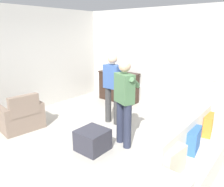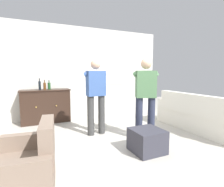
# 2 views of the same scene
# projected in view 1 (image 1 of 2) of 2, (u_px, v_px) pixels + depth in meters

# --- Properties ---
(ground) EXTENTS (10.40, 10.40, 0.00)m
(ground) POSITION_uv_depth(u_px,v_px,m) (99.00, 138.00, 4.59)
(ground) COLOR #B2ADA3
(wall_back_with_window) EXTENTS (5.20, 0.15, 2.80)m
(wall_back_with_window) POSITION_uv_depth(u_px,v_px,m) (163.00, 59.00, 6.16)
(wall_back_with_window) COLOR beige
(wall_back_with_window) RESTS_ON ground
(wall_side_left) EXTENTS (0.12, 5.20, 2.80)m
(wall_side_left) POSITION_uv_depth(u_px,v_px,m) (25.00, 61.00, 5.81)
(wall_side_left) COLOR beige
(wall_side_left) RESTS_ON ground
(couch) EXTENTS (0.57, 2.28, 0.90)m
(couch) POSITION_uv_depth(u_px,v_px,m) (194.00, 155.00, 3.34)
(couch) COLOR silver
(couch) RESTS_ON ground
(armchair) EXTENTS (0.75, 0.95, 0.85)m
(armchair) POSITION_uv_depth(u_px,v_px,m) (22.00, 117.00, 4.96)
(armchair) COLOR #7F6B5B
(armchair) RESTS_ON ground
(sideboard_cabinet) EXTENTS (1.31, 0.49, 0.93)m
(sideboard_cabinet) POSITION_uv_depth(u_px,v_px,m) (118.00, 87.00, 6.94)
(sideboard_cabinet) COLOR black
(sideboard_cabinet) RESTS_ON ground
(bottle_wine_green) EXTENTS (0.07, 0.07, 0.26)m
(bottle_wine_green) POSITION_uv_depth(u_px,v_px,m) (119.00, 69.00, 6.82)
(bottle_wine_green) COLOR #593314
(bottle_wine_green) RESTS_ON sideboard_cabinet
(bottle_liquor_amber) EXTENTS (0.08, 0.08, 0.25)m
(bottle_liquor_amber) POSITION_uv_depth(u_px,v_px,m) (123.00, 69.00, 6.76)
(bottle_liquor_amber) COLOR #1E4C23
(bottle_liquor_amber) RESTS_ON sideboard_cabinet
(bottle_spirits_clear) EXTENTS (0.06, 0.06, 0.31)m
(bottle_spirits_clear) POSITION_uv_depth(u_px,v_px,m) (114.00, 68.00, 6.82)
(bottle_spirits_clear) COLOR black
(bottle_spirits_clear) RESTS_ON sideboard_cabinet
(ottoman) EXTENTS (0.53, 0.53, 0.40)m
(ottoman) POSITION_uv_depth(u_px,v_px,m) (93.00, 140.00, 4.11)
(ottoman) COLOR #33333D
(ottoman) RESTS_ON ground
(person_standing_left) EXTENTS (0.56, 0.48, 1.68)m
(person_standing_left) POSITION_uv_depth(u_px,v_px,m) (113.00, 86.00, 5.13)
(person_standing_left) COLOR #383838
(person_standing_left) RESTS_ON ground
(person_standing_right) EXTENTS (0.52, 0.52, 1.68)m
(person_standing_right) POSITION_uv_depth(u_px,v_px,m) (125.00, 99.00, 4.11)
(person_standing_right) COLOR #282D42
(person_standing_right) RESTS_ON ground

